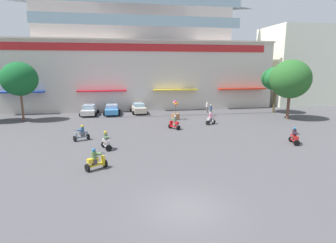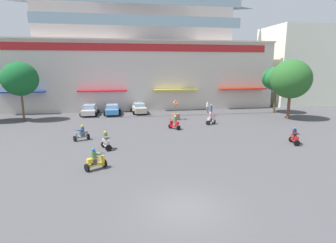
{
  "view_description": "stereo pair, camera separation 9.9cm",
  "coord_description": "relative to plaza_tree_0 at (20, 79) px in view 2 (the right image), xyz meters",
  "views": [
    {
      "loc": [
        -2.96,
        -11.82,
        6.74
      ],
      "look_at": [
        1.54,
        13.36,
        1.58
      ],
      "focal_mm": 29.26,
      "sensor_mm": 36.0,
      "label": 1
    },
    {
      "loc": [
        -2.86,
        -11.84,
        6.74
      ],
      "look_at": [
        1.54,
        13.36,
        1.58
      ],
      "focal_mm": 29.26,
      "sensor_mm": 36.0,
      "label": 2
    }
  ],
  "objects": [
    {
      "name": "parked_car_1",
      "position": [
        10.88,
        2.74,
        -4.49
      ],
      "size": [
        2.43,
        4.23,
        1.45
      ],
      "color": "#3C87C8",
      "rests_on": "ground"
    },
    {
      "name": "balloon_vendor_cart",
      "position": [
        19.02,
        -2.5,
        -4.15
      ],
      "size": [
        1.04,
        0.85,
        2.52
      ],
      "color": "#9E633E",
      "rests_on": "ground"
    },
    {
      "name": "plaza_tree_3",
      "position": [
        33.49,
        -4.64,
        -0.07
      ],
      "size": [
        5.13,
        4.82,
        7.62
      ],
      "color": "brown",
      "rests_on": "ground"
    },
    {
      "name": "scooter_rider_0",
      "position": [
        27.09,
        -15.4,
        -4.61
      ],
      "size": [
        0.88,
        1.51,
        1.5
      ],
      "color": "black",
      "rests_on": "ground"
    },
    {
      "name": "parked_car_2",
      "position": [
        14.69,
        3.12,
        -4.47
      ],
      "size": [
        2.52,
        4.34,
        1.48
      ],
      "color": "beige",
      "rests_on": "ground"
    },
    {
      "name": "scooter_rider_1",
      "position": [
        22.51,
        -6.13,
        -4.6
      ],
      "size": [
        1.35,
        1.2,
        1.53
      ],
      "color": "black",
      "rests_on": "ground"
    },
    {
      "name": "pedestrian_0",
      "position": [
        24.72,
        1.96,
        -4.3
      ],
      "size": [
        0.53,
        0.53,
        1.63
      ],
      "color": "slate",
      "rests_on": "ground"
    },
    {
      "name": "colonial_building",
      "position": [
        14.93,
        12.48,
        3.35
      ],
      "size": [
        43.69,
        19.56,
        19.26
      ],
      "color": "beige",
      "rests_on": "ground"
    },
    {
      "name": "scooter_rider_5",
      "position": [
        8.42,
        -10.87,
        -4.63
      ],
      "size": [
        1.49,
        1.12,
        1.46
      ],
      "color": "black",
      "rests_on": "ground"
    },
    {
      "name": "parked_car_0",
      "position": [
        7.75,
        2.83,
        -4.48
      ],
      "size": [
        2.49,
        4.46,
        1.48
      ],
      "color": "beige",
      "rests_on": "ground"
    },
    {
      "name": "plaza_tree_1",
      "position": [
        34.44,
        0.23,
        -0.24
      ],
      "size": [
        4.04,
        4.33,
        6.71
      ],
      "color": "brown",
      "rests_on": "ground"
    },
    {
      "name": "flank_building_right",
      "position": [
        44.06,
        9.47,
        1.58
      ],
      "size": [
        11.58,
        9.52,
        13.61
      ],
      "color": "white",
      "rests_on": "ground"
    },
    {
      "name": "scooter_rider_2",
      "position": [
        10.77,
        -14.12,
        -4.59
      ],
      "size": [
        0.95,
        1.46,
        1.53
      ],
      "color": "black",
      "rests_on": "ground"
    },
    {
      "name": "ground_plane",
      "position": [
        14.93,
        -11.65,
        -5.23
      ],
      "size": [
        128.0,
        128.0,
        0.0
      ],
      "primitive_type": "plane",
      "color": "#4B4A4D"
    },
    {
      "name": "pedestrian_1",
      "position": [
        24.24,
        -1.09,
        -4.27
      ],
      "size": [
        0.43,
        0.43,
        1.67
      ],
      "color": "#233344",
      "rests_on": "ground"
    },
    {
      "name": "plaza_tree_0",
      "position": [
        0.0,
        0.0,
        0.0
      ],
      "size": [
        4.35,
        3.89,
        7.3
      ],
      "color": "brown",
      "rests_on": "ground"
    },
    {
      "name": "scooter_rider_6",
      "position": [
        10.28,
        -18.64,
        -4.61
      ],
      "size": [
        1.49,
        1.22,
        1.49
      ],
      "color": "black",
      "rests_on": "ground"
    },
    {
      "name": "scooter_rider_3",
      "position": [
        17.79,
        -7.88,
        -4.57
      ],
      "size": [
        1.2,
        1.46,
        1.58
      ],
      "color": "black",
      "rests_on": "ground"
    }
  ]
}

